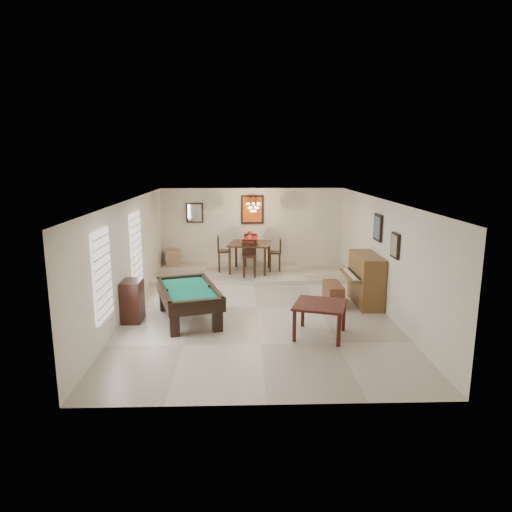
{
  "coord_description": "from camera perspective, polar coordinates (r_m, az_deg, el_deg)",
  "views": [
    {
      "loc": [
        -0.35,
        -10.57,
        3.52
      ],
      "look_at": [
        0.0,
        0.6,
        1.15
      ],
      "focal_mm": 32.0,
      "sensor_mm": 36.0,
      "label": 1
    }
  ],
  "objects": [
    {
      "name": "dining_step",
      "position": [
        14.25,
        -0.33,
        -2.08
      ],
      "size": [
        6.0,
        2.5,
        0.12
      ],
      "primitive_type": "cube",
      "color": "beige",
      "rests_on": "ground_plane"
    },
    {
      "name": "ground_plane",
      "position": [
        11.15,
        0.1,
        -6.49
      ],
      "size": [
        6.0,
        9.0,
        0.02
      ],
      "primitive_type": "cube",
      "color": "beige"
    },
    {
      "name": "upright_piano",
      "position": [
        11.54,
        12.89,
        -2.87
      ],
      "size": [
        0.84,
        1.5,
        1.25
      ],
      "primitive_type": null,
      "color": "brown",
      "rests_on": "ground_plane"
    },
    {
      "name": "dining_chair_north",
      "position": [
        14.83,
        -0.76,
        0.86
      ],
      "size": [
        0.43,
        0.43,
        1.08
      ],
      "primitive_type": null,
      "rotation": [
        0.0,
        0.0,
        3.22
      ],
      "color": "black",
      "rests_on": "dining_step"
    },
    {
      "name": "chandelier",
      "position": [
        13.84,
        -0.34,
        6.5
      ],
      "size": [
        0.44,
        0.44,
        0.6
      ],
      "primitive_type": null,
      "color": "#FFE5B2",
      "rests_on": "ceiling"
    },
    {
      "name": "dining_chair_south",
      "position": [
        13.4,
        -0.85,
        -0.34
      ],
      "size": [
        0.42,
        0.42,
        1.08
      ],
      "primitive_type": null,
      "rotation": [
        0.0,
        0.0,
        0.04
      ],
      "color": "black",
      "rests_on": "dining_step"
    },
    {
      "name": "corner_bench",
      "position": [
        15.24,
        -10.36,
        -0.16
      ],
      "size": [
        0.5,
        0.6,
        0.49
      ],
      "primitive_type": "cube",
      "rotation": [
        0.0,
        0.0,
        0.12
      ],
      "color": "#A07756",
      "rests_on": "dining_step"
    },
    {
      "name": "flower_vase",
      "position": [
        13.97,
        -0.78,
        2.67
      ],
      "size": [
        0.18,
        0.18,
        0.26
      ],
      "primitive_type": null,
      "rotation": [
        0.0,
        0.0,
        -0.16
      ],
      "color": "red",
      "rests_on": "dining_table"
    },
    {
      "name": "right_picture_lower",
      "position": [
        10.29,
        17.01,
        1.26
      ],
      "size": [
        0.06,
        0.45,
        0.55
      ],
      "primitive_type": "cube",
      "color": "gray",
      "rests_on": "wall_right"
    },
    {
      "name": "wall_right",
      "position": [
        11.31,
        15.48,
        0.21
      ],
      "size": [
        0.04,
        9.0,
        2.6
      ],
      "primitive_type": "cube",
      "color": "silver",
      "rests_on": "ground_plane"
    },
    {
      "name": "window_left_rear",
      "position": [
        11.66,
        -14.75,
        1.11
      ],
      "size": [
        0.06,
        1.0,
        1.7
      ],
      "primitive_type": "cube",
      "color": "white",
      "rests_on": "wall_left"
    },
    {
      "name": "dining_chair_west",
      "position": [
        14.08,
        -3.99,
        0.26
      ],
      "size": [
        0.43,
        0.43,
        1.1
      ],
      "primitive_type": null,
      "rotation": [
        0.0,
        0.0,
        1.64
      ],
      "color": "black",
      "rests_on": "dining_step"
    },
    {
      "name": "wall_left",
      "position": [
        11.12,
        -15.55,
        0.01
      ],
      "size": [
        0.04,
        9.0,
        2.6
      ],
      "primitive_type": "cube",
      "color": "silver",
      "rests_on": "ground_plane"
    },
    {
      "name": "dining_chair_east",
      "position": [
        14.16,
        2.38,
        0.13
      ],
      "size": [
        0.39,
        0.39,
        0.99
      ],
      "primitive_type": null,
      "rotation": [
        0.0,
        0.0,
        -1.63
      ],
      "color": "black",
      "rests_on": "dining_step"
    },
    {
      "name": "back_mirror",
      "position": [
        15.2,
        -7.67,
        5.37
      ],
      "size": [
        0.55,
        0.06,
        0.65
      ],
      "primitive_type": "cube",
      "color": "white",
      "rests_on": "wall_back"
    },
    {
      "name": "apothecary_chest",
      "position": [
        10.48,
        -15.16,
        -5.42
      ],
      "size": [
        0.41,
        0.62,
        0.92
      ],
      "primitive_type": "cube",
      "color": "black",
      "rests_on": "ground_plane"
    },
    {
      "name": "dining_table",
      "position": [
        14.09,
        -0.77,
        0.12
      ],
      "size": [
        1.41,
        1.41,
        1.01
      ],
      "primitive_type": null,
      "rotation": [
        0.0,
        0.0,
        -0.17
      ],
      "color": "black",
      "rests_on": "dining_step"
    },
    {
      "name": "piano_bench",
      "position": [
        11.43,
        9.62,
        -4.73
      ],
      "size": [
        0.38,
        0.96,
        0.53
      ],
      "primitive_type": "cube",
      "rotation": [
        0.0,
        0.0,
        0.0
      ],
      "color": "brown",
      "rests_on": "ground_plane"
    },
    {
      "name": "window_left_front",
      "position": [
        9.02,
        -18.64,
        -2.26
      ],
      "size": [
        0.06,
        1.0,
        1.7
      ],
      "primitive_type": "cube",
      "color": "white",
      "rests_on": "wall_left"
    },
    {
      "name": "wall_front",
      "position": [
        6.47,
        1.43,
        -8.09
      ],
      "size": [
        6.0,
        0.04,
        2.6
      ],
      "primitive_type": "cube",
      "color": "silver",
      "rests_on": "ground_plane"
    },
    {
      "name": "ceiling",
      "position": [
        10.61,
        0.1,
        7.0
      ],
      "size": [
        6.0,
        9.0,
        0.04
      ],
      "primitive_type": "cube",
      "color": "white",
      "rests_on": "wall_back"
    },
    {
      "name": "square_table",
      "position": [
        9.4,
        7.96,
        -7.9
      ],
      "size": [
        1.26,
        1.26,
        0.69
      ],
      "primitive_type": null,
      "rotation": [
        0.0,
        0.0,
        -0.32
      ],
      "color": "#33100C",
      "rests_on": "ground_plane"
    },
    {
      "name": "wall_back",
      "position": [
        15.23,
        -0.46,
        3.59
      ],
      "size": [
        6.0,
        0.04,
        2.6
      ],
      "primitive_type": "cube",
      "color": "silver",
      "rests_on": "ground_plane"
    },
    {
      "name": "back_painting",
      "position": [
        15.12,
        -0.46,
        5.82
      ],
      "size": [
        0.75,
        0.06,
        0.95
      ],
      "primitive_type": "cube",
      "color": "#D84C14",
      "rests_on": "wall_back"
    },
    {
      "name": "pool_table",
      "position": [
        10.31,
        -8.41,
        -6.0
      ],
      "size": [
        1.73,
        2.39,
        0.72
      ],
      "primitive_type": null,
      "rotation": [
        0.0,
        0.0,
        0.29
      ],
      "color": "black",
      "rests_on": "ground_plane"
    },
    {
      "name": "right_picture_upper",
      "position": [
        11.48,
        15.02,
        3.45
      ],
      "size": [
        0.06,
        0.55,
        0.65
      ],
      "primitive_type": "cube",
      "color": "slate",
      "rests_on": "wall_right"
    }
  ]
}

